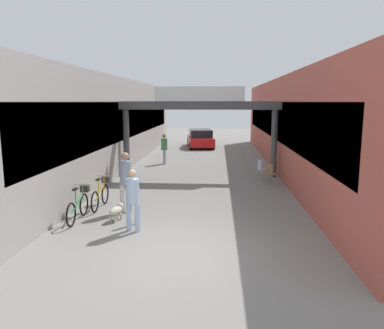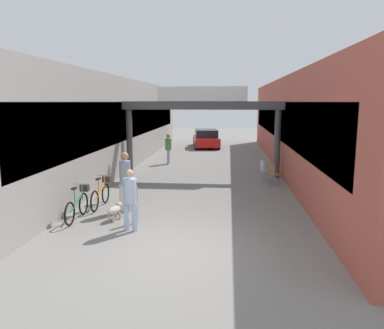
{
  "view_description": "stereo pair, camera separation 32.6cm",
  "coord_description": "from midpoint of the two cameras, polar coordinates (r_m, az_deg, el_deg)",
  "views": [
    {
      "loc": [
        0.85,
        -8.04,
        3.35
      ],
      "look_at": [
        0.0,
        4.11,
        1.3
      ],
      "focal_mm": 35.0,
      "sensor_mm": 36.0,
      "label": 1
    },
    {
      "loc": [
        1.18,
        -8.01,
        3.35
      ],
      "look_at": [
        0.0,
        4.11,
        1.3
      ],
      "focal_mm": 35.0,
      "sensor_mm": 36.0,
      "label": 2
    }
  ],
  "objects": [
    {
      "name": "bollard_post_metal",
      "position": [
        10.53,
        -9.13,
        -6.05
      ],
      "size": [
        0.1,
        0.1,
        1.06
      ],
      "color": "gray",
      "rests_on": "ground_plane"
    },
    {
      "name": "arcade_sign_gateway",
      "position": [
        16.81,
        0.55,
        7.8
      ],
      "size": [
        7.4,
        0.47,
        4.01
      ],
      "color": "#4C4C4F",
      "rests_on": "ground_plane"
    },
    {
      "name": "storefront_right",
      "position": [
        19.49,
        16.17,
        5.88
      ],
      "size": [
        3.0,
        26.0,
        4.46
      ],
      "color": "#B25142",
      "rests_on": "ground_plane"
    },
    {
      "name": "bicycle_green_nearest",
      "position": [
        11.26,
        -17.64,
        -5.9
      ],
      "size": [
        0.46,
        1.69,
        0.98
      ],
      "color": "black",
      "rests_on": "ground_plane"
    },
    {
      "name": "dog_on_leash",
      "position": [
        10.97,
        -12.26,
        -6.86
      ],
      "size": [
        0.4,
        0.67,
        0.47
      ],
      "color": "beige",
      "rests_on": "ground_plane"
    },
    {
      "name": "pedestrian_carrying_crate",
      "position": [
        20.33,
        -4.7,
        2.69
      ],
      "size": [
        0.37,
        0.39,
        1.64
      ],
      "color": "#8C9EB2",
      "rests_on": "ground_plane"
    },
    {
      "name": "pedestrian_companion",
      "position": [
        11.58,
        -10.87,
        -1.97
      ],
      "size": [
        0.43,
        0.43,
        1.85
      ],
      "color": "silver",
      "rests_on": "ground_plane"
    },
    {
      "name": "cafe_chair_wood_nearer",
      "position": [
        15.34,
        11.31,
        -1.19
      ],
      "size": [
        0.56,
        0.56,
        0.89
      ],
      "color": "gray",
      "rests_on": "ground_plane"
    },
    {
      "name": "cafe_chair_aluminium_farther",
      "position": [
        16.23,
        10.03,
        -0.57
      ],
      "size": [
        0.49,
        0.49,
        0.89
      ],
      "color": "gray",
      "rests_on": "ground_plane"
    },
    {
      "name": "pedestrian_with_dog",
      "position": [
        9.83,
        -9.98,
        -4.82
      ],
      "size": [
        0.4,
        0.4,
        1.64
      ],
      "color": "#A5BFE0",
      "rests_on": "ground_plane"
    },
    {
      "name": "parked_car_red",
      "position": [
        27.85,
        0.96,
        3.97
      ],
      "size": [
        2.26,
        4.2,
        1.33
      ],
      "color": "red",
      "rests_on": "ground_plane"
    },
    {
      "name": "storefront_left",
      "position": [
        20.02,
        -13.84,
        6.07
      ],
      "size": [
        3.0,
        26.0,
        4.46
      ],
      "color": "#9E9993",
      "rests_on": "ground_plane"
    },
    {
      "name": "bicycle_orange_second",
      "position": [
        12.4,
        -14.41,
        -4.34
      ],
      "size": [
        0.46,
        1.69,
        0.98
      ],
      "color": "black",
      "rests_on": "ground_plane"
    },
    {
      "name": "ground_plane",
      "position": [
        8.76,
        -3.03,
        -12.95
      ],
      "size": [
        80.0,
        80.0,
        0.0
      ],
      "primitive_type": "plane",
      "color": "gray"
    }
  ]
}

